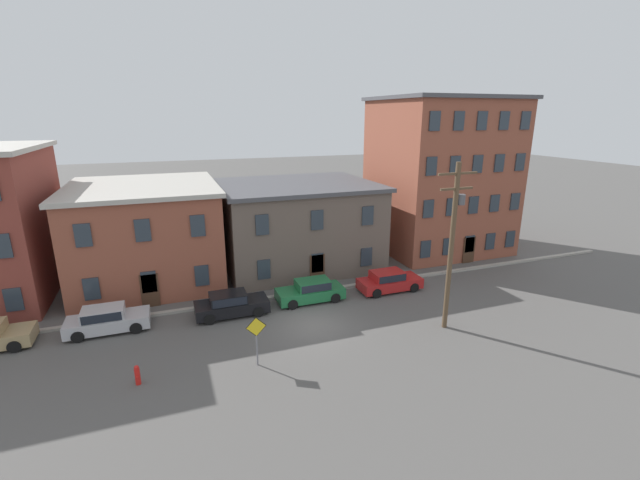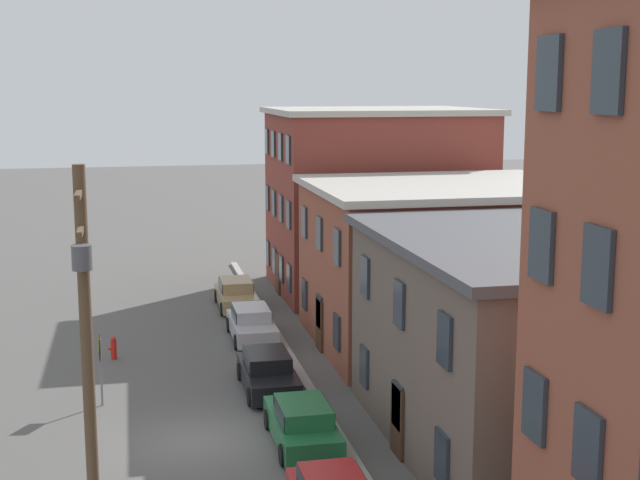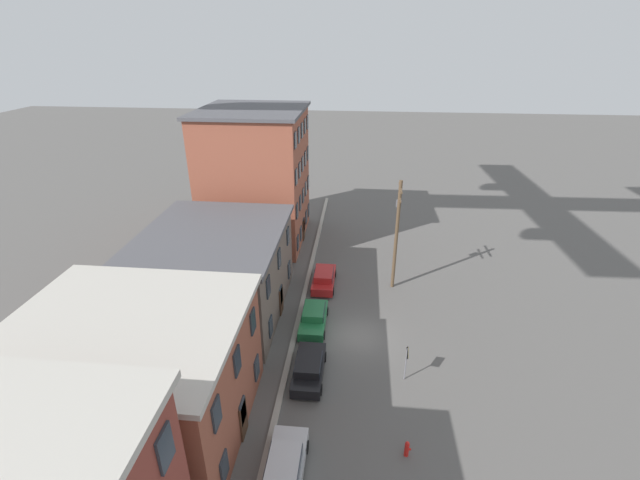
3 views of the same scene
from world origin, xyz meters
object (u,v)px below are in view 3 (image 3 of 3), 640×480
car_green (314,317)px  caution_sign (407,357)px  car_silver (285,467)px  fire_hydrant (407,449)px  car_red (324,278)px  car_black (309,367)px  utility_pole (397,230)px

car_green → caution_sign: bearing=-128.2°
car_silver → fire_hydrant: bearing=-73.2°
car_red → fire_hydrant: bearing=-160.5°
car_black → car_red: same height
car_red → caution_sign: 12.20m
car_green → fire_hydrant: size_ratio=4.58×
utility_pole → fire_hydrant: 17.17m
car_red → caution_sign: caution_sign is taller
car_black → fire_hydrant: (-5.08, -5.64, -0.27)m
car_black → car_green: (5.30, 0.28, 0.00)m
car_green → car_silver: bearing=179.7°
car_silver → car_green: bearing=-0.3°
car_black → car_green: same height
car_black → caution_sign: caution_sign is taller
caution_sign → utility_pole: bearing=0.8°
car_silver → caution_sign: caution_sign is taller
car_green → car_red: bearing=-2.6°
caution_sign → car_green: bearing=51.8°
car_silver → fire_hydrant: car_silver is taller
car_black → utility_pole: utility_pole is taller
car_black → car_green: size_ratio=1.00×
caution_sign → fire_hydrant: (-5.45, 0.35, -1.25)m
car_black → caution_sign: bearing=-86.5°
car_green → car_red: same height
car_black → utility_pole: size_ratio=0.46×
car_silver → car_black: size_ratio=1.00×
car_silver → car_red: same height
car_black → car_green: bearing=3.0°
car_green → caution_sign: (-4.94, -6.27, 0.99)m
utility_pole → caution_sign: bearing=-179.2°
car_green → utility_pole: utility_pole is taller
car_red → utility_pole: 7.44m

